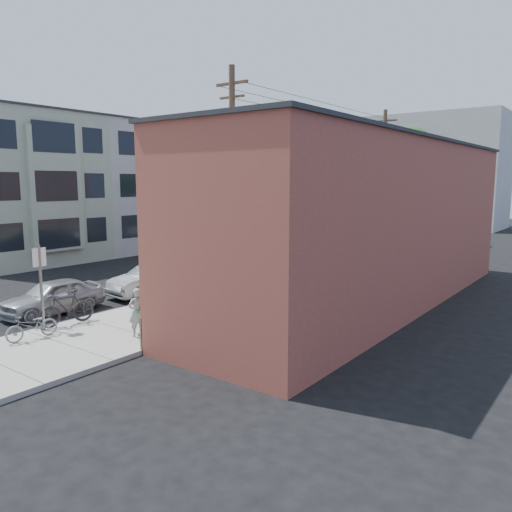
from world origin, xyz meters
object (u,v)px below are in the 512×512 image
Objects in this scene: parking_meter_far at (271,257)px; parking_meter_near at (176,276)px; patron_green at (142,311)px; parked_bike_a at (67,308)px; car_1 at (154,279)px; bus at (353,222)px; sign_post at (41,279)px; patio_chair_a at (201,312)px; parked_bike_b at (32,326)px; tree_leafy_mid at (356,176)px; car_2 at (221,264)px; patio_chair_b at (165,321)px; car_0 at (53,297)px; tree_bare at (297,222)px; car_3 at (285,251)px; cyclist at (208,279)px; tree_leafy_far at (407,155)px; patron_grey at (137,312)px; utility_pole_near at (231,172)px.

parking_meter_near is at bearing -90.00° from parking_meter_far.
parked_bike_a is (-2.88, -0.83, -0.17)m from patron_green.
bus is (-2.63, 25.13, 0.78)m from car_1.
sign_post is 1.86× the size of patron_green.
patio_chair_a is 0.55× the size of parked_bike_b.
tree_leafy_mid reaches higher than car_2.
sign_post reaches higher than patio_chair_b.
car_0 is at bearing -91.64° from car_2.
patron_green is at bearing -79.10° from tree_bare.
patio_chair_a is 5.91m from car_1.
patio_chair_b is 0.08× the size of bus.
parking_meter_near is at bearing 66.42° from car_0.
car_2 is at bearing -91.82° from car_3.
tree_leafy_mid reaches higher than cyclist.
tree_leafy_far is (-0.00, 16.33, 4.26)m from tree_bare.
patron_grey is (2.55, -13.39, -1.84)m from tree_bare.
utility_pole_near is at bearing -91.91° from tree_leafy_mid.
car_1 is at bearing -94.58° from tree_leafy_far.
car_1 reaches higher than car_2.
tree_leafy_far reaches higher than bus.
car_0 is at bearing -99.91° from parking_meter_far.
tree_leafy_far is at bearing 90.00° from tree_bare.
patron_green reaches higher than car_0.
bus reaches higher than car_2.
utility_pole_near is 21.53m from tree_leafy_far.
cyclist is (0.67, -8.07, -1.85)m from tree_bare.
patron_green is 10.62m from car_2.
bus is (-7.93, 27.76, 0.88)m from patio_chair_a.
patron_grey is 15.93m from car_3.
bus reaches higher than parked_bike_b.
car_1 is at bearing -120.65° from patron_grey.
parked_bike_b is at bearing -78.11° from car_2.
parking_meter_near is 0.22× the size of car_3.
sign_post is 4.28m from patio_chair_b.
cyclist is (1.22, 0.65, -0.07)m from parking_meter_near.
patio_chair_a is at bearing -53.59° from car_2.
parked_bike_b is at bearing -82.68° from bus.
patron_green is at bearing 49.54° from parked_bike_b.
car_3 is at bearing 103.30° from patio_chair_b.
patio_chair_b is 0.55× the size of parked_bike_b.
tree_bare is 1.35× the size of car_0.
car_0 is (-2.00, -4.45, -0.32)m from parking_meter_near.
sign_post is at bearing -89.56° from parking_meter_far.
patio_chair_a is (3.85, -2.56, -0.39)m from parking_meter_near.
tree_leafy_mid is 4.57× the size of cyclist.
patio_chair_a is 0.58× the size of cyclist.
tree_leafy_mid is 9.32m from tree_leafy_far.
tree_bare is 0.94× the size of car_3.
parked_bike_b is at bearing -89.45° from tree_leafy_mid.
utility_pole_near is 2.14× the size of car_2.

